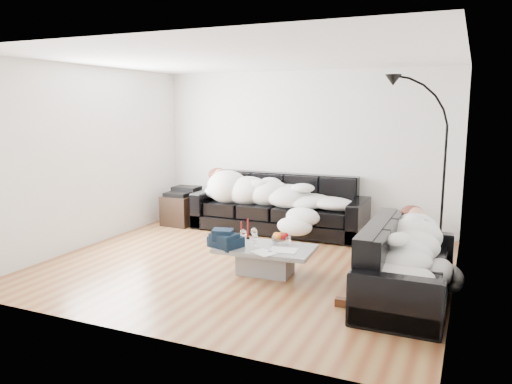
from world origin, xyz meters
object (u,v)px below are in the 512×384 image
at_px(wine_glass_c, 255,241).
at_px(floor_lamp, 444,175).
at_px(candle_left, 241,230).
at_px(candle_right, 248,229).
at_px(sofa_right, 408,262).
at_px(wine_glass_a, 254,235).
at_px(coffee_table, 265,260).
at_px(sleeper_right, 409,241).
at_px(shoes, 357,301).
at_px(wine_glass_b, 243,237).
at_px(sofa_back, 279,204).
at_px(sleeper_back, 278,192).
at_px(fruit_bowl, 281,238).
at_px(stereo, 184,191).
at_px(av_cabinet, 184,209).

relative_size(wine_glass_c, floor_lamp, 0.07).
distance_m(candle_left, candle_right, 0.09).
bearing_deg(sofa_right, wine_glass_c, 88.39).
bearing_deg(wine_glass_a, coffee_table, -28.58).
height_order(sleeper_right, wine_glass_a, sleeper_right).
xyz_separation_m(sleeper_right, shoes, (-0.43, -0.44, -0.58)).
distance_m(candle_right, shoes, 1.83).
height_order(coffee_table, wine_glass_b, wine_glass_b).
xyz_separation_m(wine_glass_a, wine_glass_b, (-0.10, -0.10, -0.00)).
distance_m(wine_glass_c, floor_lamp, 2.86).
relative_size(sofa_back, wine_glass_b, 15.11).
height_order(sleeper_back, fruit_bowl, sleeper_back).
height_order(wine_glass_c, floor_lamp, floor_lamp).
bearing_deg(sleeper_back, floor_lamp, -2.74).
distance_m(sofa_back, sleeper_right, 3.15).
relative_size(coffee_table, wine_glass_b, 6.29).
relative_size(sofa_back, wine_glass_c, 17.61).
bearing_deg(fruit_bowl, floor_lamp, 43.48).
bearing_deg(sofa_back, floor_lamp, -3.89).
bearing_deg(sofa_back, wine_glass_a, -77.98).
bearing_deg(sleeper_right, fruit_bowl, 78.56).
bearing_deg(stereo, fruit_bowl, -36.86).
bearing_deg(sofa_right, shoes, 135.45).
bearing_deg(candle_left, shoes, -24.46).
height_order(sofa_right, wine_glass_c, sofa_right).
bearing_deg(candle_left, stereo, 138.41).
bearing_deg(shoes, wine_glass_b, 168.31).
xyz_separation_m(sleeper_back, av_cabinet, (-1.72, -0.09, -0.40)).
xyz_separation_m(sleeper_right, floor_lamp, (0.21, 1.98, 0.46)).
bearing_deg(wine_glass_c, sleeper_right, -1.61).
bearing_deg(wine_glass_b, candle_right, 101.19).
height_order(fruit_bowl, wine_glass_a, wine_glass_a).
distance_m(sleeper_back, shoes, 3.21).
bearing_deg(sofa_right, wine_glass_a, 83.44).
relative_size(candle_left, candle_right, 0.87).
relative_size(sofa_right, stereo, 4.48).
relative_size(fruit_bowl, wine_glass_b, 1.29).
bearing_deg(sleeper_back, av_cabinet, -177.04).
relative_size(sofa_right, fruit_bowl, 8.25).
bearing_deg(shoes, coffee_table, 164.31).
bearing_deg(fruit_bowl, shoes, -34.11).
bearing_deg(sofa_back, sofa_right, -43.21).
bearing_deg(sleeper_right, av_cabinet, 63.36).
xyz_separation_m(sofa_right, candle_left, (-2.10, 0.31, 0.05)).
height_order(sofa_right, floor_lamp, floor_lamp).
height_order(sleeper_back, sleeper_right, sleeper_back).
xyz_separation_m(sofa_right, sleeper_back, (-2.29, 2.10, 0.26)).
distance_m(sleeper_right, floor_lamp, 2.04).
xyz_separation_m(fruit_bowl, floor_lamp, (1.76, 1.67, 0.67)).
distance_m(sleeper_back, candle_left, 1.81).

